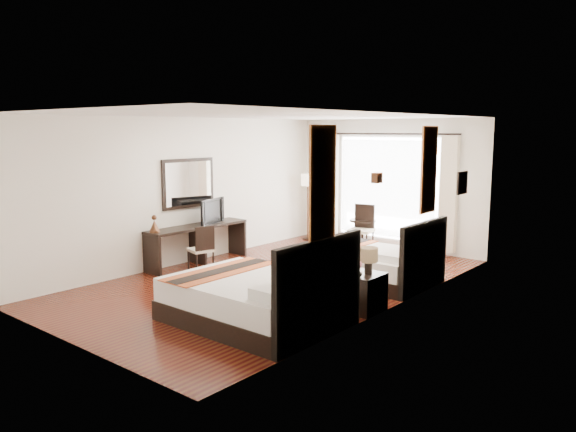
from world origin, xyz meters
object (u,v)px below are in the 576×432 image
Objects in this scene: floor_lamp at (308,184)px; fruit_bowl at (364,218)px; bed_far at (375,264)px; television at (209,211)px; bed_near at (258,299)px; window_chair at (361,238)px; desk_chair at (201,257)px; table_lamp at (369,257)px; side_table at (362,234)px; nightstand at (364,293)px; vase at (358,276)px; console_desk at (198,244)px.

fruit_bowl is at bearing -5.26° from floor_lamp.
television is (-3.27, -0.80, 0.71)m from bed_far.
bed_near is 2.23× the size of window_chair.
table_lamp is at bearing -165.19° from desk_chair.
bed_far reaches higher than window_chair.
side_table is at bearing -164.10° from window_chair.
table_lamp reaches higher than side_table.
bed_far is (0.12, 2.80, -0.03)m from bed_near.
nightstand is 4.12m from television.
television is 3.27m from window_chair.
television is at bearing -47.70° from window_chair.
console_desk is (-4.03, 0.62, -0.18)m from vase.
television is at bearing -120.65° from side_table.
television is (-3.15, 2.01, 0.67)m from bed_near.
bed_far is at bearing -94.44° from television.
bed_near is 3.00m from desk_chair.
table_lamp is 4.08m from console_desk.
side_table is at bearing 123.22° from table_lamp.
console_desk is (-3.29, -1.08, 0.08)m from bed_far.
bed_near reaches higher than console_desk.
vase is at bearing -92.69° from table_lamp.
floor_lamp is 2.37× the size of side_table.
television is (0.02, 0.28, 0.62)m from console_desk.
table_lamp is 3.44× the size of vase.
window_chair is (1.86, 2.59, -0.69)m from television.
vase is 0.12× the size of window_chair.
bed_far is 3.07× the size of side_table.
side_table is at bearing -5.29° from floor_lamp.
television is at bearing -121.13° from fruit_bowl.
television is at bearing 170.81° from table_lamp.
bed_near is 3.45× the size of side_table.
television reaches higher than table_lamp.
fruit_bowl is at bearing 126.24° from bed_far.
bed_near is at bearing -122.94° from nightstand.
window_chair is at bearing -67.02° from fruit_bowl.
bed_far is 3.46m from console_desk.
side_table reaches higher than nightstand.
table_lamp is at bearing 87.31° from vase.
vase is 0.08× the size of floor_lamp.
bed_far is 3.14m from desk_chair.
vase is at bearing -58.66° from side_table.
desk_chair reaches higher than vase.
fruit_bowl is at bearing 121.00° from vase.
floor_lamp is at bearing -19.82° from television.
desk_chair reaches higher than fruit_bowl.
vase is (0.74, -1.70, 0.27)m from bed_far.
nightstand is 4.25m from side_table.
window_chair is at bearing 56.77° from console_desk.
window_chair reaches higher than console_desk.
vase is at bearing -169.21° from desk_chair.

